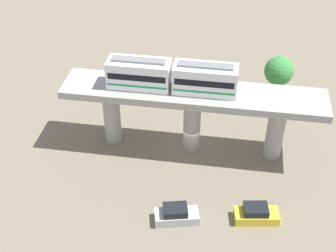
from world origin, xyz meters
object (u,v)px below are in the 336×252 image
parked_car_yellow (256,214)px  train (172,76)px  parked_car_silver (176,215)px  tree_near_viaduct (279,71)px

parked_car_yellow → train: bearing=35.4°
parked_car_silver → parked_car_yellow: (1.28, -7.54, 0.00)m
parked_car_silver → parked_car_yellow: 7.65m
train → parked_car_silver: size_ratio=3.01×
train → parked_car_silver: 14.19m
train → parked_car_yellow: size_ratio=3.06×
train → tree_near_viaduct: (13.03, -12.17, -5.88)m
parked_car_yellow → tree_near_viaduct: bearing=-15.3°
train → parked_car_silver: bearing=-169.0°
train → parked_car_yellow: 16.25m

